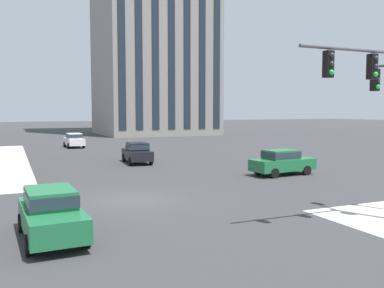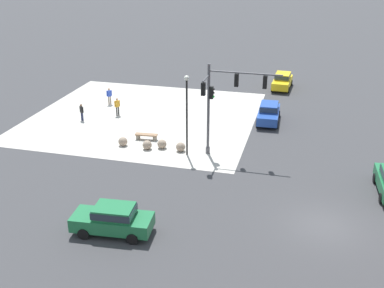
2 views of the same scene
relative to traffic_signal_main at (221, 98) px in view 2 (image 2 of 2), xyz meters
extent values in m
plane|color=#38383A|center=(-7.59, 7.79, -4.53)|extent=(320.00, 320.00, 0.00)
cube|color=#B7B2A8|center=(8.41, -6.71, -4.53)|extent=(20.00, 19.00, 0.02)
cylinder|color=#4C4C51|center=(0.96, -0.21, -4.28)|extent=(0.32, 0.32, 0.50)
cylinder|color=#4C4C51|center=(0.96, -0.21, -1.08)|extent=(0.20, 0.20, 6.89)
cylinder|color=#4C4C51|center=(-1.64, -0.21, 1.87)|extent=(5.18, 0.12, 0.12)
cylinder|color=#4C4C51|center=(0.96, 0.69, 1.57)|extent=(0.11, 1.80, 0.11)
cube|color=black|center=(-1.04, -0.21, 1.32)|extent=(0.28, 0.28, 0.90)
sphere|color=#282828|center=(-1.04, -0.37, 1.60)|extent=(0.18, 0.18, 0.18)
sphere|color=#282828|center=(-1.04, -0.37, 1.32)|extent=(0.18, 0.18, 0.18)
sphere|color=green|center=(-1.04, -0.37, 1.04)|extent=(0.18, 0.18, 0.18)
cube|color=black|center=(-3.03, -0.21, 1.32)|extent=(0.28, 0.28, 0.90)
sphere|color=#282828|center=(-3.03, -0.37, 1.60)|extent=(0.18, 0.18, 0.18)
sphere|color=#282828|center=(-3.03, -0.37, 1.32)|extent=(0.18, 0.18, 0.18)
sphere|color=green|center=(-3.03, -0.37, 1.04)|extent=(0.18, 0.18, 0.18)
cube|color=black|center=(0.76, -0.21, 0.27)|extent=(0.28, 0.28, 0.90)
sphere|color=#282828|center=(0.60, -0.21, 0.55)|extent=(0.18, 0.18, 0.18)
sphere|color=#282828|center=(0.60, -0.21, 0.27)|extent=(0.18, 0.18, 0.18)
sphere|color=green|center=(0.60, -0.21, -0.01)|extent=(0.18, 0.18, 0.18)
cube|color=black|center=(0.96, 1.49, 1.02)|extent=(0.28, 0.28, 0.90)
sphere|color=#282828|center=(0.96, 1.33, 1.30)|extent=(0.18, 0.18, 0.18)
sphere|color=#282828|center=(0.96, 1.33, 1.02)|extent=(0.18, 0.18, 0.18)
sphere|color=green|center=(0.96, 1.33, 0.74)|extent=(0.18, 0.18, 0.18)
sphere|color=gray|center=(3.04, -0.01, -4.17)|extent=(0.71, 0.71, 0.71)
sphere|color=gray|center=(4.59, -0.19, -4.17)|extent=(0.71, 0.71, 0.71)
sphere|color=gray|center=(5.64, 0.28, -4.17)|extent=(0.71, 0.71, 0.71)
sphere|color=gray|center=(7.72, 0.11, -4.17)|extent=(0.71, 0.71, 0.71)
cube|color=#8E6B4C|center=(6.34, -1.51, -4.09)|extent=(1.83, 0.61, 0.10)
cube|color=gray|center=(5.64, -1.56, -4.33)|extent=(0.27, 0.42, 0.39)
cube|color=gray|center=(7.04, -1.46, -4.33)|extent=(0.27, 0.42, 0.39)
cylinder|color=#232847|center=(13.31, -4.18, -4.14)|extent=(0.13, 0.13, 0.77)
cylinder|color=#232847|center=(13.46, -4.28, -4.14)|extent=(0.13, 0.13, 0.77)
cube|color=black|center=(13.38, -4.23, -3.48)|extent=(0.39, 0.35, 0.55)
cylinder|color=black|center=(13.19, -4.10, -3.45)|extent=(0.09, 0.09, 0.52)
cylinder|color=black|center=(13.58, -4.35, -3.45)|extent=(0.09, 0.09, 0.52)
sphere|color=brown|center=(13.38, -4.23, -3.07)|extent=(0.21, 0.21, 0.21)
cylinder|color=gray|center=(12.78, -9.10, -4.11)|extent=(0.13, 0.13, 0.83)
cylinder|color=gray|center=(12.91, -8.98, -4.11)|extent=(0.13, 0.13, 0.83)
cube|color=blue|center=(12.84, -9.04, -3.40)|extent=(0.38, 0.38, 0.59)
cylinder|color=blue|center=(12.68, -9.20, -3.37)|extent=(0.09, 0.09, 0.56)
cylinder|color=blue|center=(13.01, -8.88, -3.37)|extent=(0.09, 0.09, 0.56)
sphere|color=tan|center=(12.84, -9.04, -2.96)|extent=(0.22, 0.22, 0.22)
cylinder|color=#333333|center=(10.76, -6.31, -4.10)|extent=(0.13, 0.13, 0.84)
cylinder|color=#333333|center=(10.89, -6.18, -4.10)|extent=(0.13, 0.13, 0.84)
cube|color=gold|center=(10.83, -6.25, -3.38)|extent=(0.38, 0.39, 0.60)
cylinder|color=gold|center=(10.67, -6.42, -3.35)|extent=(0.09, 0.09, 0.57)
cylinder|color=gold|center=(10.98, -6.08, -3.35)|extent=(0.09, 0.09, 0.57)
sphere|color=tan|center=(10.83, -6.25, -2.94)|extent=(0.23, 0.23, 0.23)
cylinder|color=black|center=(2.41, 0.45, -1.64)|extent=(0.14, 0.14, 5.76)
sphere|color=white|center=(2.41, 0.45, 1.42)|extent=(0.36, 0.36, 0.36)
cube|color=#23479E|center=(-2.76, -8.04, -3.83)|extent=(1.92, 4.46, 0.76)
cube|color=#23479E|center=(-2.76, -8.19, -3.15)|extent=(1.57, 2.16, 0.60)
cube|color=#232D38|center=(-2.76, -8.19, -3.15)|extent=(1.61, 2.25, 0.40)
cylinder|color=black|center=(-3.65, -6.71, -4.21)|extent=(0.24, 0.65, 0.64)
cylinder|color=black|center=(-1.98, -6.65, -4.21)|extent=(0.24, 0.65, 0.64)
cylinder|color=black|center=(-3.55, -9.43, -4.21)|extent=(0.24, 0.65, 0.64)
cylinder|color=black|center=(-1.88, -9.37, -4.21)|extent=(0.24, 0.65, 0.64)
cube|color=gold|center=(-3.09, -18.75, -3.83)|extent=(1.97, 4.48, 0.76)
cube|color=gold|center=(-3.09, -18.90, -3.15)|extent=(1.60, 2.18, 0.60)
cube|color=#232D38|center=(-3.09, -18.90, -3.15)|extent=(1.64, 2.27, 0.40)
cylinder|color=black|center=(-3.86, -17.34, -4.21)|extent=(0.25, 0.65, 0.64)
cylinder|color=black|center=(-2.19, -17.42, -4.21)|extent=(0.25, 0.65, 0.64)
cylinder|color=black|center=(-3.99, -20.07, -4.21)|extent=(0.25, 0.65, 0.64)
cylinder|color=black|center=(-2.32, -20.15, -4.21)|extent=(0.25, 0.65, 0.64)
cylinder|color=black|center=(-10.88, 1.62, -4.21)|extent=(0.25, 0.65, 0.64)
cylinder|color=black|center=(-11.01, 4.34, -4.21)|extent=(0.25, 0.65, 0.64)
cube|color=#1E6B3D|center=(3.66, 11.49, -3.83)|extent=(4.53, 2.12, 0.76)
cube|color=#1E6B3D|center=(3.51, 11.47, -3.15)|extent=(2.23, 1.67, 0.60)
cube|color=#232D38|center=(3.51, 11.47, -3.15)|extent=(2.32, 1.71, 0.40)
cylinder|color=black|center=(4.95, 12.43, -4.21)|extent=(0.66, 0.27, 0.64)
cylinder|color=black|center=(5.09, 10.77, -4.21)|extent=(0.66, 0.27, 0.64)
cylinder|color=black|center=(2.23, 12.20, -4.21)|extent=(0.66, 0.27, 0.64)
cylinder|color=black|center=(2.37, 10.54, -4.21)|extent=(0.66, 0.27, 0.64)
camera|label=1|loc=(-12.96, -11.41, -0.26)|focal=39.04mm
camera|label=2|loc=(-6.12, 31.73, 10.36)|focal=44.25mm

